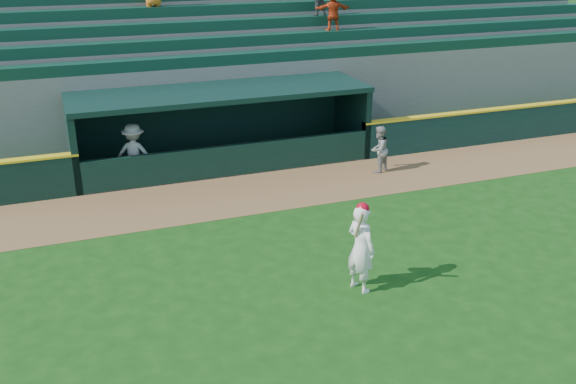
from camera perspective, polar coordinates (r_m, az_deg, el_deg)
name	(u,v)px	position (r m, az deg, el deg)	size (l,w,h in m)	color
ground	(313,271)	(14.48, 2.22, -7.01)	(120.00, 120.00, 0.00)	#164110
warning_track	(248,193)	(18.65, -3.53, -0.13)	(40.00, 3.00, 0.01)	brown
field_wall_right	(551,120)	(25.85, 22.31, 5.97)	(15.50, 0.30, 1.20)	black
wall_stripe_right	(553,103)	(25.70, 22.51, 7.32)	(15.50, 0.32, 0.06)	yellow
dugout_player_front	(379,149)	(20.30, 8.08, 3.78)	(0.72, 0.56, 1.49)	gray
dugout_player_inside	(134,153)	(19.74, -13.49, 3.36)	(1.18, 0.68, 1.82)	#A9A9A4
dugout	(219,121)	(21.05, -6.12, 6.28)	(9.40, 2.80, 2.46)	slate
stands	(188,64)	(25.17, -8.90, 11.17)	(34.50, 6.25, 7.51)	slate
batter_at_plate	(361,247)	(13.39, 6.50, -4.89)	(0.68, 0.89, 2.01)	white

